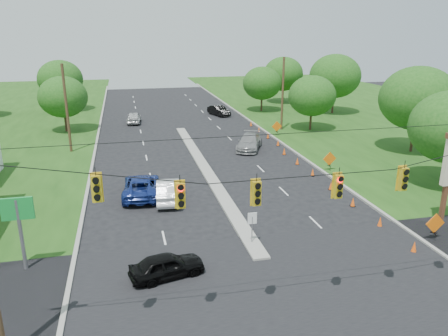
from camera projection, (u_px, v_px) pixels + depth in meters
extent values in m
plane|color=black|center=(288.00, 303.00, 20.34)|extent=(160.00, 160.00, 0.00)
cube|color=black|center=(288.00, 303.00, 20.34)|extent=(160.00, 14.00, 0.02)
cube|color=gray|center=(95.00, 150.00, 46.02)|extent=(0.25, 110.00, 0.16)
cube|color=gray|center=(277.00, 140.00, 50.36)|extent=(0.25, 110.00, 0.16)
cube|color=gray|center=(205.00, 169.00, 39.84)|extent=(1.00, 34.00, 0.18)
cylinder|color=gray|center=(252.00, 231.00, 25.64)|extent=(0.06, 0.06, 1.80)
cube|color=white|center=(252.00, 218.00, 25.40)|extent=(0.55, 0.04, 0.70)
cylinder|color=black|center=(305.00, 167.00, 17.29)|extent=(24.00, 0.04, 0.04)
cube|color=yellow|center=(97.00, 189.00, 15.65)|extent=(0.34, 0.24, 1.00)
cube|color=yellow|center=(180.00, 195.00, 16.45)|extent=(0.34, 0.24, 1.00)
cube|color=yellow|center=(256.00, 193.00, 17.15)|extent=(0.34, 0.24, 1.00)
cube|color=yellow|center=(338.00, 186.00, 17.90)|extent=(0.34, 0.24, 1.00)
cube|color=yellow|center=(403.00, 179.00, 18.52)|extent=(0.34, 0.24, 1.00)
cylinder|color=#422D1C|center=(67.00, 109.00, 44.14)|extent=(0.28, 0.28, 9.00)
cylinder|color=#422D1C|center=(283.00, 94.00, 54.15)|extent=(0.28, 0.28, 9.00)
cylinder|color=gray|center=(21.00, 235.00, 22.62)|extent=(0.20, 0.20, 4.00)
cube|color=#159035|center=(17.00, 209.00, 22.17)|extent=(1.60, 0.15, 1.20)
cube|color=#59331E|center=(445.00, 192.00, 28.02)|extent=(0.25, 0.25, 4.40)
cone|color=#FF5912|center=(414.00, 247.00, 24.91)|extent=(0.32, 0.32, 0.70)
cone|color=#FF5912|center=(380.00, 222.00, 28.16)|extent=(0.32, 0.32, 0.70)
cone|color=#FF5912|center=(353.00, 202.00, 31.41)|extent=(0.32, 0.32, 0.70)
cone|color=#FF5912|center=(331.00, 186.00, 34.66)|extent=(0.32, 0.32, 0.70)
cone|color=#FF5912|center=(313.00, 172.00, 37.90)|extent=(0.32, 0.32, 0.70)
cone|color=#FF5912|center=(297.00, 161.00, 41.15)|extent=(0.32, 0.32, 0.70)
cone|color=#FF5912|center=(284.00, 151.00, 44.40)|extent=(0.32, 0.32, 0.70)
cone|color=#FF5912|center=(278.00, 143.00, 47.78)|extent=(0.32, 0.32, 0.70)
cone|color=#FF5912|center=(268.00, 135.00, 51.03)|extent=(0.32, 0.32, 0.70)
cone|color=#FF5912|center=(259.00, 129.00, 54.28)|extent=(0.32, 0.32, 0.70)
cone|color=#FF5912|center=(251.00, 123.00, 57.53)|extent=(0.32, 0.32, 0.70)
cube|color=black|center=(434.00, 233.00, 26.21)|extent=(0.06, 0.58, 0.26)
cube|color=black|center=(434.00, 233.00, 26.21)|extent=(0.06, 0.58, 0.26)
cube|color=orange|center=(435.00, 223.00, 26.03)|extent=(1.27, 0.05, 1.27)
cube|color=black|center=(329.00, 165.00, 39.21)|extent=(0.06, 0.58, 0.26)
cube|color=black|center=(329.00, 165.00, 39.21)|extent=(0.06, 0.58, 0.26)
cube|color=orange|center=(330.00, 159.00, 39.02)|extent=(1.27, 0.05, 1.27)
cube|color=black|center=(277.00, 131.00, 52.20)|extent=(0.06, 0.58, 0.26)
cube|color=black|center=(277.00, 131.00, 52.20)|extent=(0.06, 0.58, 0.26)
cube|color=orange|center=(277.00, 126.00, 52.02)|extent=(1.27, 0.05, 1.27)
cylinder|color=black|center=(66.00, 122.00, 54.09)|extent=(0.28, 0.28, 2.52)
ellipsoid|color=#194C14|center=(63.00, 97.00, 53.15)|extent=(5.88, 5.88, 5.04)
cylinder|color=black|center=(63.00, 102.00, 67.53)|extent=(0.28, 0.28, 2.88)
ellipsoid|color=#194C14|center=(60.00, 79.00, 66.46)|extent=(6.72, 6.72, 5.76)
cylinder|color=black|center=(446.00, 170.00, 34.91)|extent=(0.28, 0.28, 2.88)
cylinder|color=black|center=(412.00, 137.00, 45.00)|extent=(0.28, 0.28, 3.24)
ellipsoid|color=#194C14|center=(418.00, 98.00, 43.80)|extent=(7.56, 7.56, 6.48)
cylinder|color=black|center=(311.00, 120.00, 54.96)|extent=(0.28, 0.28, 2.52)
ellipsoid|color=#194C14|center=(312.00, 96.00, 54.03)|extent=(5.88, 5.88, 5.04)
cylinder|color=black|center=(333.00, 103.00, 65.85)|extent=(0.28, 0.28, 3.24)
ellipsoid|color=#194C14|center=(335.00, 76.00, 64.65)|extent=(7.56, 7.56, 6.48)
cylinder|color=black|center=(282.00, 95.00, 75.26)|extent=(0.28, 0.28, 2.88)
ellipsoid|color=#194C14|center=(283.00, 74.00, 74.19)|extent=(6.72, 6.72, 5.76)
cylinder|color=black|center=(262.00, 103.00, 67.53)|extent=(0.28, 0.28, 2.52)
ellipsoid|color=#194C14|center=(262.00, 83.00, 66.59)|extent=(5.88, 5.88, 5.04)
imported|color=black|center=(167.00, 266.00, 22.33)|extent=(4.11, 2.40, 1.31)
imported|color=silver|center=(168.00, 190.00, 32.41)|extent=(2.13, 4.98, 1.60)
imported|color=navy|center=(141.00, 186.00, 33.27)|extent=(3.11, 5.90, 1.58)
imported|color=gray|center=(249.00, 142.00, 46.25)|extent=(4.28, 5.89, 1.59)
imported|color=silver|center=(134.00, 118.00, 59.25)|extent=(2.20, 4.59, 1.51)
imported|color=black|center=(219.00, 111.00, 64.51)|extent=(2.91, 4.70, 1.46)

